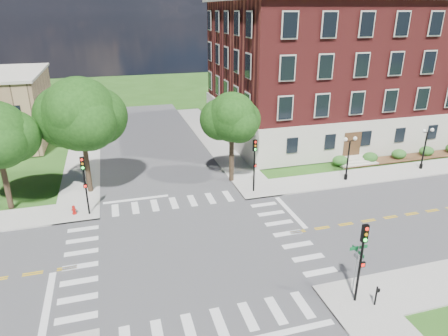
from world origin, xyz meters
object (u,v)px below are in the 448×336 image
object	(u,v)px
street_sign_pole	(357,260)
push_button_post	(376,295)
traffic_signal_nw	(84,178)
traffic_signal_ne	(255,159)
twin_lamp_east	(425,146)
traffic_signal_se	(362,254)
twin_lamp_west	(348,156)
fire_hydrant	(74,210)

from	to	relation	value
street_sign_pole	push_button_post	xyz separation A→B (m)	(0.58, -1.28, -1.51)
traffic_signal_nw	push_button_post	xyz separation A→B (m)	(15.34, -15.40, -2.39)
traffic_signal_ne	twin_lamp_east	xyz separation A→B (m)	(18.29, 0.40, -0.66)
traffic_signal_se	twin_lamp_west	world-z (taller)	traffic_signal_se
traffic_signal_ne	push_button_post	distance (m)	16.02
twin_lamp_east	traffic_signal_ne	bearing A→B (deg)	-178.74
traffic_signal_nw	fire_hydrant	size ratio (longest dim) A/B	6.40
traffic_signal_ne	fire_hydrant	distance (m)	15.41
traffic_signal_ne	twin_lamp_west	bearing A→B (deg)	0.32
twin_lamp_east	fire_hydrant	bearing A→B (deg)	-179.15
push_button_post	fire_hydrant	xyz separation A→B (m)	(-16.48, 15.69, -0.33)
traffic_signal_ne	twin_lamp_west	world-z (taller)	traffic_signal_ne
traffic_signal_se	twin_lamp_west	bearing A→B (deg)	59.72
push_button_post	fire_hydrant	size ratio (longest dim) A/B	1.60
traffic_signal_se	traffic_signal_nw	bearing A→B (deg)	134.48
traffic_signal_nw	fire_hydrant	world-z (taller)	traffic_signal_nw
traffic_signal_se	traffic_signal_ne	bearing A→B (deg)	91.81
traffic_signal_se	twin_lamp_east	bearing A→B (deg)	41.13
traffic_signal_se	street_sign_pole	size ratio (longest dim) A/B	1.55
twin_lamp_east	push_button_post	xyz separation A→B (m)	(-16.98, -16.19, -1.73)
street_sign_pole	traffic_signal_nw	bearing A→B (deg)	136.26
traffic_signal_se	fire_hydrant	size ratio (longest dim) A/B	6.40
twin_lamp_west	push_button_post	bearing A→B (deg)	-116.93
traffic_signal_ne	twin_lamp_east	bearing A→B (deg)	1.26
traffic_signal_ne	street_sign_pole	distance (m)	14.55
traffic_signal_se	push_button_post	xyz separation A→B (m)	(0.83, -0.63, -2.39)
twin_lamp_west	twin_lamp_east	world-z (taller)	same
traffic_signal_se	traffic_signal_nw	distance (m)	20.70
twin_lamp_west	push_button_post	size ratio (longest dim) A/B	3.53
traffic_signal_nw	push_button_post	distance (m)	21.86
twin_lamp_east	push_button_post	world-z (taller)	twin_lamp_east
fire_hydrant	twin_lamp_east	bearing A→B (deg)	0.85
traffic_signal_nw	twin_lamp_east	distance (m)	32.33
traffic_signal_ne	twin_lamp_east	world-z (taller)	traffic_signal_ne
traffic_signal_se	twin_lamp_east	size ratio (longest dim) A/B	1.13
twin_lamp_west	traffic_signal_ne	bearing A→B (deg)	-179.68
twin_lamp_west	twin_lamp_east	size ratio (longest dim) A/B	1.00
traffic_signal_nw	twin_lamp_west	xyz separation A→B (m)	(23.38, 0.44, -0.66)
push_button_post	twin_lamp_west	bearing A→B (deg)	63.07
twin_lamp_west	fire_hydrant	world-z (taller)	twin_lamp_west
twin_lamp_west	street_sign_pole	world-z (taller)	twin_lamp_west
twin_lamp_west	push_button_post	distance (m)	17.85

